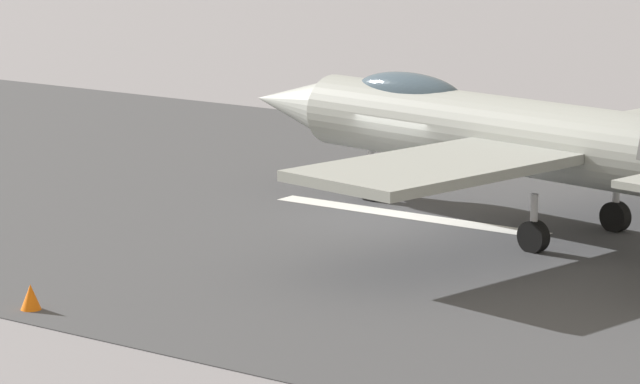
{
  "coord_description": "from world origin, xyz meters",
  "views": [
    {
      "loc": [
        -23.15,
        35.06,
        8.9
      ],
      "look_at": [
        -3.29,
        7.7,
        2.2
      ],
      "focal_mm": 92.88,
      "sensor_mm": 36.0,
      "label": 1
    }
  ],
  "objects": [
    {
      "name": "ground_plane",
      "position": [
        0.0,
        0.0,
        0.0
      ],
      "size": [
        400.0,
        400.0,
        0.0
      ],
      "primitive_type": "plane",
      "color": "gray"
    },
    {
      "name": "runway_strip",
      "position": [
        -0.02,
        0.0,
        0.01
      ],
      "size": [
        240.0,
        26.0,
        0.02
      ],
      "color": "#3F4043",
      "rests_on": "ground"
    },
    {
      "name": "fighter_jet",
      "position": [
        -3.54,
        -0.21,
        2.42
      ],
      "size": [
        18.07,
        15.19,
        5.62
      ],
      "color": "#969A95",
      "rests_on": "ground"
    },
    {
      "name": "marker_cone_mid",
      "position": [
        0.7,
        12.21,
        0.28
      ],
      "size": [
        0.44,
        0.44,
        0.55
      ],
      "primitive_type": "cone",
      "color": "orange",
      "rests_on": "ground"
    }
  ]
}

